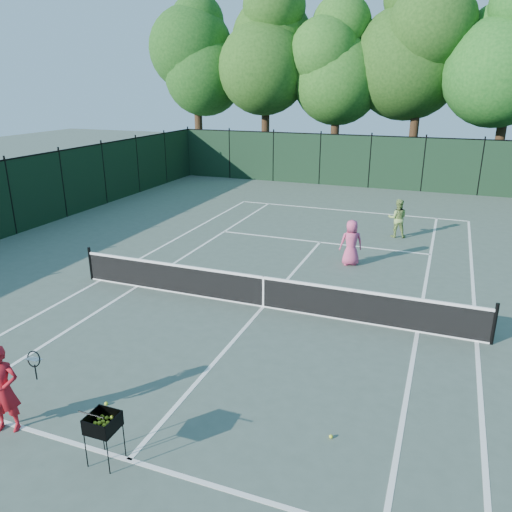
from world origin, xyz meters
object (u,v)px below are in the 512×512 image
(player_green, at_px, (397,218))
(ball_hopper, at_px, (103,423))
(coach, at_px, (3,389))
(loose_ball_midcourt, at_px, (106,404))
(loose_ball_near_cart, at_px, (331,437))
(player_pink, at_px, (351,243))

(player_green, xyz_separation_m, ball_hopper, (-3.00, -14.78, -0.02))
(coach, distance_m, player_green, 15.59)
(player_green, relative_size, loose_ball_midcourt, 22.76)
(loose_ball_near_cart, distance_m, loose_ball_midcourt, 4.32)
(ball_hopper, height_order, loose_ball_midcourt, ball_hopper)
(ball_hopper, relative_size, loose_ball_near_cart, 13.17)
(coach, distance_m, ball_hopper, 2.15)
(loose_ball_near_cart, bearing_deg, player_green, 91.36)
(loose_ball_midcourt, bearing_deg, player_pink, 73.40)
(player_pink, height_order, loose_ball_near_cart, player_pink)
(player_pink, xyz_separation_m, loose_ball_midcourt, (-2.86, -9.59, -0.75))
(loose_ball_midcourt, bearing_deg, loose_ball_near_cart, 8.37)
(coach, height_order, loose_ball_near_cart, coach)
(coach, bearing_deg, loose_ball_near_cart, -2.26)
(player_pink, bearing_deg, loose_ball_near_cart, 74.79)
(ball_hopper, bearing_deg, player_green, 77.46)
(player_pink, distance_m, player_green, 4.09)
(coach, xyz_separation_m, player_pink, (4.04, 10.78, -0.03))
(coach, distance_m, player_pink, 11.51)
(player_green, xyz_separation_m, loose_ball_near_cart, (0.31, -12.89, -0.74))
(coach, relative_size, player_green, 1.06)
(player_green, height_order, loose_ball_midcourt, player_green)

